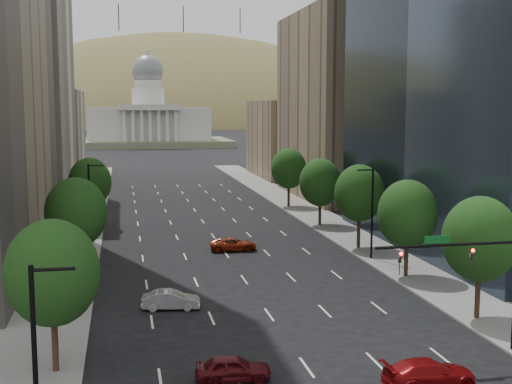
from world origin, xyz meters
TOP-DOWN VIEW (x-y plane):
  - sidewalk_left at (-15.50, 60.00)m, footprint 6.00×200.00m
  - sidewalk_right at (15.50, 60.00)m, footprint 6.00×200.00m
  - midrise_cream_left at (-25.00, 103.00)m, footprint 14.00×30.00m
  - filler_left at (-25.00, 136.00)m, footprint 14.00×26.00m
  - parking_tan_right at (25.00, 100.00)m, footprint 14.00×30.00m
  - filler_right at (25.00, 133.00)m, footprint 14.00×26.00m
  - tree_right_1 at (14.00, 36.00)m, footprint 5.20×5.20m
  - tree_right_2 at (14.00, 48.00)m, footprint 5.20×5.20m
  - tree_right_3 at (14.00, 60.00)m, footprint 5.20×5.20m
  - tree_right_4 at (14.00, 74.00)m, footprint 5.20×5.20m
  - tree_right_5 at (14.00, 90.00)m, footprint 5.20×5.20m
  - tree_left_0 at (-14.00, 32.00)m, footprint 5.20×5.20m
  - tree_left_1 at (-14.00, 52.00)m, footprint 5.20×5.20m
  - tree_left_2 at (-14.00, 78.00)m, footprint 5.20×5.20m
  - streetlight_rn at (13.44, 55.00)m, footprint 1.70×0.20m
  - streetlight_ls at (-13.44, 20.00)m, footprint 1.70×0.20m
  - streetlight_ln at (-13.44, 65.00)m, footprint 1.70×0.20m
  - traffic_signal at (10.53, 30.00)m, footprint 9.12×0.40m
  - capitol at (0.00, 249.71)m, footprint 60.00×40.00m
  - foothills at (34.67, 599.39)m, footprint 720.00×413.00m
  - car_red_near at (5.68, 26.19)m, footprint 5.14×2.20m
  - car_maroon at (-4.44, 29.01)m, footprint 4.27×2.03m
  - car_silver at (-6.81, 42.72)m, footprint 4.44×2.04m
  - car_red_far at (1.00, 61.72)m, footprint 4.91×2.44m

SIDE VIEW (x-z plane):
  - foothills at x=34.67m, z-range -169.28..93.72m
  - sidewalk_left at x=-15.50m, z-range 0.00..0.15m
  - sidewalk_right at x=15.50m, z-range 0.00..0.15m
  - car_red_far at x=1.00m, z-range 0.00..1.34m
  - car_maroon at x=-4.44m, z-range 0.00..1.41m
  - car_silver at x=-6.81m, z-range 0.00..1.41m
  - car_red_near at x=5.68m, z-range 0.00..1.48m
  - streetlight_rn at x=13.44m, z-range 0.34..9.34m
  - streetlight_ls at x=-13.44m, z-range 0.34..9.34m
  - streetlight_ln at x=-13.44m, z-range 0.34..9.34m
  - traffic_signal at x=10.53m, z-range 1.49..8.86m
  - tree_right_4 at x=14.00m, z-range 1.23..9.69m
  - tree_right_2 at x=14.00m, z-range 1.30..9.91m
  - tree_left_2 at x=-14.00m, z-range 1.34..10.02m
  - tree_right_1 at x=14.00m, z-range 1.37..10.12m
  - tree_right_5 at x=14.00m, z-range 1.37..10.12m
  - tree_left_0 at x=-14.00m, z-range 1.37..10.12m
  - tree_right_3 at x=14.00m, z-range 1.44..10.34m
  - tree_left_1 at x=-14.00m, z-range 1.48..10.45m
  - filler_right at x=25.00m, z-range 0.00..16.00m
  - capitol at x=0.00m, z-range -9.02..26.18m
  - filler_left at x=-25.00m, z-range 0.00..18.00m
  - parking_tan_right at x=25.00m, z-range 0.00..30.00m
  - midrise_cream_left at x=-25.00m, z-range 0.00..35.00m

